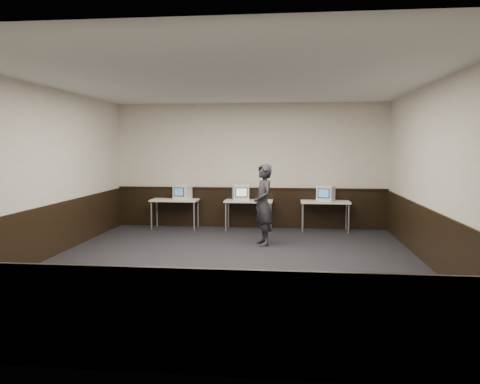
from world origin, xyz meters
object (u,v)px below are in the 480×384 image
object	(u,v)px
emac_left	(182,192)
emac_center	(240,192)
emac_right	(326,193)
desk_right	(325,204)
person	(263,205)
desk_left	(175,202)
desk_center	(249,203)

from	to	relation	value
emac_left	emac_center	xyz separation A→B (m)	(1.50, -0.05, 0.01)
emac_left	emac_right	xyz separation A→B (m)	(3.62, -0.03, 0.01)
desk_right	emac_right	distance (m)	0.26
emac_center	person	distance (m)	1.92
desk_right	emac_center	bearing A→B (deg)	-179.72
emac_left	person	size ratio (longest dim) A/B	0.27
desk_left	emac_left	distance (m)	0.32
desk_center	emac_right	size ratio (longest dim) A/B	2.36
desk_center	emac_center	world-z (taller)	emac_center
desk_left	emac_left	world-z (taller)	emac_left
desk_right	emac_left	bearing A→B (deg)	179.42
desk_left	emac_right	bearing A→B (deg)	0.06
desk_center	emac_right	world-z (taller)	emac_right
emac_right	emac_left	bearing A→B (deg)	-161.05
desk_center	desk_right	distance (m)	1.90
emac_left	emac_right	distance (m)	3.62
desk_left	desk_center	bearing A→B (deg)	0.00
emac_center	emac_right	bearing A→B (deg)	-12.18
emac_right	desk_left	bearing A→B (deg)	-160.47
desk_right	emac_right	world-z (taller)	emac_right
desk_center	person	size ratio (longest dim) A/B	0.70
emac_left	desk_right	bearing A→B (deg)	13.04
desk_left	person	bearing A→B (deg)	-37.14
desk_center	emac_center	size ratio (longest dim) A/B	2.46
desk_center	emac_center	xyz separation A→B (m)	(-0.21, -0.01, 0.27)
desk_left	desk_center	size ratio (longest dim) A/B	1.00
desk_right	emac_center	size ratio (longest dim) A/B	2.46
desk_right	desk_left	bearing A→B (deg)	180.00
desk_right	person	size ratio (longest dim) A/B	0.70
desk_left	emac_right	world-z (taller)	emac_right
desk_center	emac_center	distance (m)	0.34
emac_center	person	bearing A→B (deg)	-81.68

